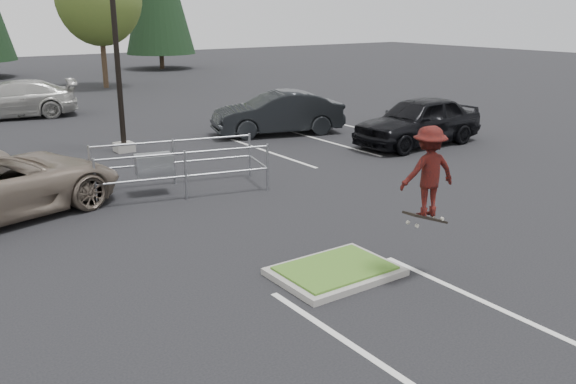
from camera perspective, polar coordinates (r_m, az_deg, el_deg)
ground at (r=11.29m, az=4.42°, el=-7.74°), size 120.00×120.00×0.00m
grass_median at (r=11.26m, az=4.43°, el=-7.38°), size 2.20×1.60×0.16m
stall_lines at (r=15.59m, az=-13.73°, el=-1.17°), size 22.62×17.60×0.01m
light_pole at (r=21.12m, az=-16.01°, el=15.82°), size 0.70×0.60×10.12m
cart_corral at (r=16.26m, az=-11.90°, el=2.59°), size 4.71×2.60×1.27m
skateboarder at (r=10.74m, az=13.02°, el=1.83°), size 1.13×0.81×1.83m
car_r_charc at (r=23.71m, az=-0.98°, el=7.40°), size 5.28×3.10×1.64m
car_r_black at (r=22.25m, az=12.11°, el=6.52°), size 5.11×2.15×1.73m
car_far_silver at (r=30.05m, az=-24.41°, el=7.90°), size 5.98×3.37×1.63m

